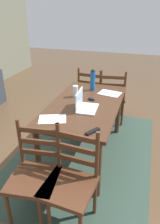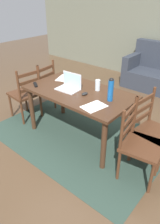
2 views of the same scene
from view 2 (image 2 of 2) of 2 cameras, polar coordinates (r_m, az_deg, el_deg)
name	(u,v)px [view 2 (image 2 of 2)]	position (r m, az deg, el deg)	size (l,w,h in m)	color
ground_plane	(79,135)	(3.39, -0.24, -6.15)	(14.00, 14.00, 0.00)	brown
area_rug	(79,135)	(3.39, -0.24, -6.11)	(2.59, 1.80, 0.01)	#2D4238
dining_table	(79,97)	(3.05, -0.27, 3.92)	(1.54, 0.85, 0.76)	#422819
chair_right_far	(152,131)	(2.82, 18.75, -4.83)	(0.49, 0.49, 0.95)	#4C2B19
chair_right_near	(139,144)	(2.55, 15.58, -8.34)	(0.50, 0.50, 0.95)	#4C2B19
chair_left_far	(41,88)	(3.94, -10.41, 6.48)	(0.49, 0.49, 0.95)	#4C2B19
chair_left_near	(25,94)	(3.75, -14.43, 4.78)	(0.47, 0.47, 0.95)	#4C2B19
laptop	(70,85)	(3.06, -2.79, 7.23)	(0.33, 0.24, 0.23)	silver
water_bottle	(111,89)	(2.70, 8.24, 6.11)	(0.07, 0.07, 0.31)	#145199
drinking_glass	(98,85)	(3.01, 4.75, 7.18)	(0.07, 0.07, 0.15)	silver
computer_mouse	(85,94)	(2.89, 1.27, 4.93)	(0.06, 0.10, 0.03)	black
tv_remote	(35,85)	(3.27, -11.87, 7.22)	(0.04, 0.17, 0.02)	black
paper_stack_left	(64,78)	(3.48, -4.20, 9.05)	(0.21, 0.30, 0.00)	white
paper_stack_right	(94,106)	(2.60, 3.79, 1.49)	(0.21, 0.30, 0.00)	white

